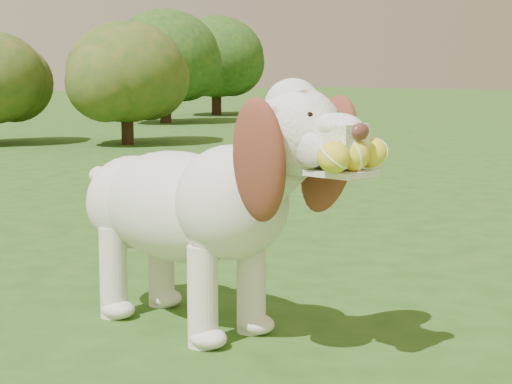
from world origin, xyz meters
TOP-DOWN VIEW (x-y plane):
  - ground at (0.00, 0.00)m, footprint 80.00×80.00m
  - dog at (-0.02, 0.16)m, footprint 0.53×1.37m
  - shrub_f at (7.03, 11.05)m, footprint 2.01×2.01m
  - shrub_d at (3.97, 7.32)m, footprint 1.52×1.52m
  - shrub_h at (9.63, 12.97)m, footprint 2.09×2.09m

SIDE VIEW (x-z plane):
  - ground at x=0.00m, z-range 0.00..0.00m
  - dog at x=-0.02m, z-range 0.03..0.92m
  - shrub_d at x=3.97m, z-range 0.14..1.71m
  - shrub_f at x=7.03m, z-range 0.18..2.26m
  - shrub_h at x=9.63m, z-range 0.19..2.36m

